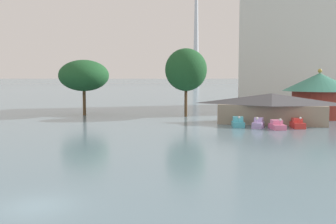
% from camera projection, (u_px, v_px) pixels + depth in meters
% --- Properties ---
extents(ground_plane, '(2000.00, 2000.00, 0.00)m').
position_uv_depth(ground_plane, '(36.00, 207.00, 21.72)').
color(ground_plane, slate).
extents(pedal_boat_cyan, '(2.08, 2.86, 1.60)m').
position_uv_depth(pedal_boat_cyan, '(238.00, 123.00, 55.59)').
color(pedal_boat_cyan, '#4CB7CC').
rests_on(pedal_boat_cyan, ground).
extents(pedal_boat_lavender, '(1.66, 3.13, 1.57)m').
position_uv_depth(pedal_boat_lavender, '(258.00, 124.00, 54.80)').
color(pedal_boat_lavender, '#B299D8').
rests_on(pedal_boat_lavender, ground).
extents(pedal_boat_pink, '(2.40, 3.09, 1.56)m').
position_uv_depth(pedal_boat_pink, '(277.00, 125.00, 53.25)').
color(pedal_boat_pink, pink).
rests_on(pedal_boat_pink, ground).
extents(pedal_boat_red, '(2.05, 3.08, 1.64)m').
position_uv_depth(pedal_boat_red, '(298.00, 124.00, 54.50)').
color(pedal_boat_red, red).
rests_on(pedal_boat_red, ground).
extents(boathouse, '(16.57, 6.32, 4.50)m').
position_uv_depth(boathouse, '(272.00, 108.00, 59.17)').
color(boathouse, gray).
rests_on(boathouse, ground).
extents(green_roof_pavilion, '(12.07, 12.07, 8.27)m').
position_uv_depth(green_roof_pavilion, '(319.00, 92.00, 67.05)').
color(green_roof_pavilion, '#993328').
rests_on(green_roof_pavilion, ground).
extents(shoreline_tree_tall_left, '(8.95, 8.95, 9.94)m').
position_uv_depth(shoreline_tree_tall_left, '(84.00, 76.00, 71.55)').
color(shoreline_tree_tall_left, brown).
rests_on(shoreline_tree_tall_left, ground).
extents(shoreline_tree_mid, '(7.21, 7.21, 11.81)m').
position_uv_depth(shoreline_tree_mid, '(186.00, 70.00, 68.81)').
color(shoreline_tree_mid, brown).
rests_on(shoreline_tree_mid, ground).
extents(background_building_block, '(28.59, 13.11, 27.21)m').
position_uv_depth(background_building_block, '(304.00, 47.00, 89.84)').
color(background_building_block, silver).
rests_on(background_building_block, ground).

